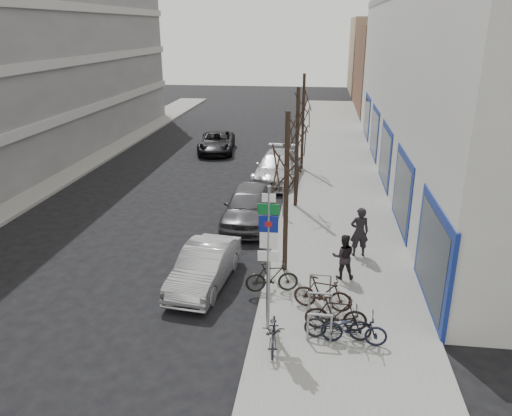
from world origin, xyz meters
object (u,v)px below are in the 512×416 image
(bike_mid_curb, at_px, (354,326))
(bike_far_curb, at_px, (338,321))
(highway_sign_pole, at_px, (268,250))
(tree_mid, at_px, (298,120))
(bike_mid_inner, at_px, (272,277))
(meter_front, at_px, (270,254))
(tree_near, at_px, (287,156))
(bike_near_left, at_px, (274,330))
(bike_far_inner, at_px, (323,293))
(pedestrian_far, at_px, (343,256))
(tree_far, at_px, (304,99))
(parked_car_back, at_px, (278,167))
(bike_near_right, at_px, (336,313))
(bike_rack, at_px, (320,303))
(parked_car_mid, at_px, (249,206))
(meter_back, at_px, (291,166))
(pedestrian_near, at_px, (359,232))
(parked_car_front, at_px, (204,266))
(lane_car, at_px, (217,142))
(meter_mid, at_px, (283,200))

(bike_mid_curb, relative_size, bike_far_curb, 0.96)
(highway_sign_pole, relative_size, tree_mid, 0.76)
(bike_mid_inner, bearing_deg, meter_front, -2.60)
(tree_near, xyz_separation_m, bike_far_curb, (1.68, -3.82, -3.41))
(bike_near_left, relative_size, bike_far_inner, 0.91)
(meter_front, relative_size, bike_mid_curb, 0.75)
(highway_sign_pole, distance_m, pedestrian_far, 4.11)
(tree_far, xyz_separation_m, parked_car_back, (-1.20, -2.29, -3.32))
(bike_far_curb, xyz_separation_m, bike_far_inner, (-0.40, 1.43, -0.02))
(bike_far_inner, xyz_separation_m, pedestrian_far, (0.64, 2.05, 0.25))
(bike_near_right, distance_m, bike_mid_inner, 2.68)
(tree_mid, distance_m, bike_mid_curb, 11.21)
(bike_rack, relative_size, bike_far_inner, 1.32)
(parked_car_mid, bearing_deg, tree_far, 78.78)
(pedestrian_far, bearing_deg, bike_rack, 69.50)
(bike_near_left, relative_size, parked_car_mid, 0.33)
(meter_back, relative_size, bike_far_inner, 0.74)
(bike_far_curb, bearing_deg, bike_rack, 27.54)
(meter_back, height_order, bike_far_curb, meter_back)
(bike_near_right, relative_size, bike_far_inner, 0.99)
(tree_mid, xyz_separation_m, pedestrian_near, (2.53, -5.05, -3.04))
(bike_rack, xyz_separation_m, meter_front, (-1.65, 2.40, 0.26))
(highway_sign_pole, height_order, bike_mid_curb, highway_sign_pole)
(meter_back, xyz_separation_m, bike_far_curb, (2.13, -14.32, -0.23))
(tree_near, distance_m, parked_car_mid, 5.81)
(tree_near, height_order, parked_car_mid, tree_near)
(bike_mid_curb, bearing_deg, bike_near_right, 42.19)
(meter_front, bearing_deg, pedestrian_far, 3.91)
(meter_front, distance_m, bike_far_inner, 2.57)
(meter_front, height_order, bike_mid_inner, meter_front)
(bike_mid_curb, relative_size, bike_far_inner, 0.99)
(highway_sign_pole, xyz_separation_m, bike_near_right, (1.83, 0.09, -1.79))
(parked_car_front, distance_m, lane_car, 18.35)
(tree_near, bearing_deg, bike_near_right, -64.45)
(highway_sign_pole, height_order, tree_near, tree_near)
(highway_sign_pole, bearing_deg, tree_far, 89.31)
(lane_car, bearing_deg, highway_sign_pole, -81.10)
(bike_near_left, distance_m, parked_car_mid, 8.96)
(parked_car_back, height_order, pedestrian_near, pedestrian_near)
(bike_mid_inner, height_order, parked_car_back, parked_car_back)
(tree_near, height_order, bike_near_left, tree_near)
(bike_far_curb, height_order, lane_car, lane_car)
(parked_car_mid, distance_m, pedestrian_far, 6.07)
(meter_mid, distance_m, bike_far_inner, 7.59)
(meter_front, xyz_separation_m, bike_mid_curb, (2.53, -3.47, -0.25))
(tree_mid, xyz_separation_m, parked_car_front, (-2.50, -7.64, -3.44))
(bike_rack, height_order, bike_near_right, bike_near_right)
(tree_near, height_order, bike_far_curb, tree_near)
(bike_mid_curb, height_order, parked_car_front, parked_car_front)
(meter_front, distance_m, pedestrian_near, 3.56)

